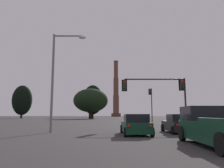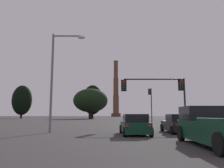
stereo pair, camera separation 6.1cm
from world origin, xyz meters
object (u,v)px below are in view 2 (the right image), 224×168
at_px(hatchback_center_lane_front, 136,125).
at_px(traffic_light_far_right, 152,100).
at_px(hatchback_right_lane_front, 179,124).
at_px(pickup_truck_right_lane_second, 216,128).
at_px(traffic_light_overhead_right, 163,89).
at_px(smokestack, 117,94).
at_px(street_lamp, 58,71).

xyz_separation_m(hatchback_center_lane_front, traffic_light_far_right, (6.26, 28.55, 3.74)).
bearing_deg(hatchback_right_lane_front, pickup_truck_right_lane_second, -93.42).
bearing_deg(traffic_light_far_right, pickup_truck_right_lane_second, -95.37).
relative_size(traffic_light_overhead_right, traffic_light_far_right, 1.01).
height_order(hatchback_right_lane_front, traffic_light_far_right, traffic_light_far_right).
height_order(traffic_light_overhead_right, traffic_light_far_right, traffic_light_far_right).
bearing_deg(hatchback_right_lane_front, traffic_light_far_right, 84.51).
relative_size(traffic_light_far_right, smokestack, 0.15).
bearing_deg(hatchback_center_lane_front, traffic_light_far_right, 75.95).
bearing_deg(street_lamp, traffic_light_far_right, 65.21).
distance_m(hatchback_right_lane_front, traffic_light_far_right, 27.34).
height_order(hatchback_center_lane_front, traffic_light_far_right, traffic_light_far_right).
height_order(pickup_truck_right_lane_second, smokestack, smokestack).
bearing_deg(smokestack, hatchback_center_lane_front, -90.57).
bearing_deg(smokestack, traffic_light_overhead_right, -89.21).
height_order(street_lamp, smokestack, smokestack).
relative_size(hatchback_right_lane_front, street_lamp, 0.51).
xyz_separation_m(hatchback_center_lane_front, traffic_light_overhead_right, (3.67, 7.16, 3.38)).
relative_size(hatchback_right_lane_front, traffic_light_far_right, 0.61).
bearing_deg(pickup_truck_right_lane_second, hatchback_right_lane_front, 87.12).
bearing_deg(pickup_truck_right_lane_second, traffic_light_overhead_right, 88.03).
xyz_separation_m(pickup_truck_right_lane_second, traffic_light_overhead_right, (0.63, 12.73, 3.24)).
bearing_deg(traffic_light_far_right, street_lamp, -114.79).
relative_size(traffic_light_overhead_right, smokestack, 0.15).
distance_m(hatchback_right_lane_front, traffic_light_overhead_right, 6.50).
height_order(hatchback_right_lane_front, street_lamp, street_lamp).
bearing_deg(hatchback_center_lane_front, traffic_light_overhead_right, 61.15).
height_order(hatchback_right_lane_front, pickup_truck_right_lane_second, pickup_truck_right_lane_second).
distance_m(hatchback_right_lane_front, street_lamp, 10.50).
height_order(pickup_truck_right_lane_second, traffic_light_far_right, traffic_light_far_right).
distance_m(pickup_truck_right_lane_second, hatchback_center_lane_front, 6.35).
xyz_separation_m(pickup_truck_right_lane_second, street_lamp, (-9.12, 7.43, 4.15)).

